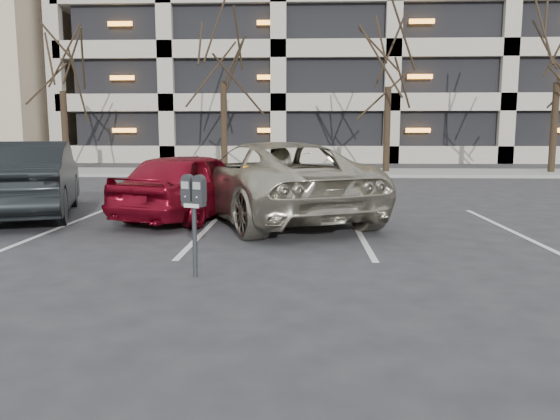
# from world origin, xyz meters

# --- Properties ---
(ground) EXTENTS (140.00, 140.00, 0.00)m
(ground) POSITION_xyz_m (0.00, 0.00, 0.00)
(ground) COLOR #28282B
(ground) RESTS_ON ground
(sidewalk) EXTENTS (80.00, 4.00, 0.12)m
(sidewalk) POSITION_xyz_m (0.00, 16.00, 0.06)
(sidewalk) COLOR gray
(sidewalk) RESTS_ON ground
(stall_lines) EXTENTS (16.90, 5.20, 0.00)m
(stall_lines) POSITION_xyz_m (-1.40, 2.30, 0.01)
(stall_lines) COLOR silver
(stall_lines) RESTS_ON ground
(parking_garage) EXTENTS (52.00, 20.00, 19.00)m
(parking_garage) POSITION_xyz_m (12.00, 33.84, 9.26)
(parking_garage) COLOR black
(parking_garage) RESTS_ON ground
(tree_a) EXTENTS (3.48, 3.48, 7.91)m
(tree_a) POSITION_xyz_m (-10.00, 16.00, 5.72)
(tree_a) COLOR black
(tree_a) RESTS_ON ground
(tree_b) EXTENTS (3.85, 3.85, 8.75)m
(tree_b) POSITION_xyz_m (-3.00, 16.00, 6.32)
(tree_b) COLOR black
(tree_b) RESTS_ON ground
(tree_c) EXTENTS (3.62, 3.62, 8.22)m
(tree_c) POSITION_xyz_m (4.00, 16.00, 5.94)
(tree_c) COLOR black
(tree_c) RESTS_ON ground
(parking_meter) EXTENTS (0.34, 0.24, 1.25)m
(parking_meter) POSITION_xyz_m (-0.96, -1.10, 0.96)
(parking_meter) COLOR black
(parking_meter) RESTS_ON ground
(suv_silver) EXTENTS (4.80, 6.34, 1.61)m
(suv_silver) POSITION_xyz_m (-0.27, 3.56, 0.80)
(suv_silver) COLOR #B0AA96
(suv_silver) RESTS_ON ground
(car_red) EXTENTS (2.97, 4.45, 1.41)m
(car_red) POSITION_xyz_m (-1.91, 3.58, 0.70)
(car_red) COLOR maroon
(car_red) RESTS_ON ground
(car_dark) EXTENTS (3.19, 5.16, 1.61)m
(car_dark) POSITION_xyz_m (-5.44, 3.67, 0.80)
(car_dark) COLOR black
(car_dark) RESTS_ON ground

